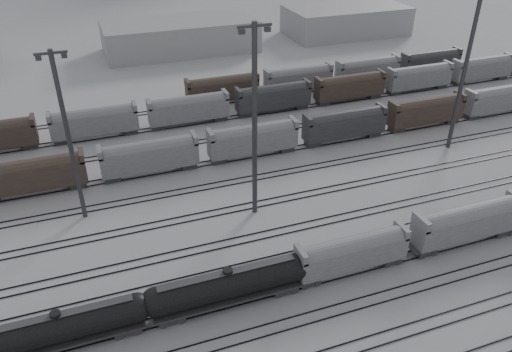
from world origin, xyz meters
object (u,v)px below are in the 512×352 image
object	(u,v)px
hopper_car_a	(352,252)
hopper_car_b	(468,221)
tank_car_a	(59,328)
tank_car_b	(228,285)
light_mast_c	(255,121)

from	to	relation	value
hopper_car_a	hopper_car_b	size ratio (longest dim) A/B	0.91
tank_car_a	hopper_car_a	size ratio (longest dim) A/B	1.31
tank_car_b	light_mast_c	size ratio (longest dim) A/B	0.71
hopper_car_a	tank_car_b	bearing A→B (deg)	180.00
tank_car_a	hopper_car_a	world-z (taller)	hopper_car_a
tank_car_a	light_mast_c	world-z (taller)	light_mast_c
tank_car_a	hopper_car_b	xyz separation A→B (m)	(48.30, 0.00, 0.75)
tank_car_b	light_mast_c	world-z (taller)	light_mast_c
hopper_car_b	tank_car_b	bearing A→B (deg)	180.00
tank_car_b	hopper_car_a	distance (m)	14.91
tank_car_b	hopper_car_b	xyz separation A→B (m)	(31.19, 0.00, 0.65)
hopper_car_a	hopper_car_b	xyz separation A→B (m)	(16.29, 0.00, 0.30)
tank_car_b	light_mast_c	distance (m)	21.01
tank_car_a	tank_car_b	distance (m)	17.10
hopper_car_a	tank_car_a	bearing A→B (deg)	-180.00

